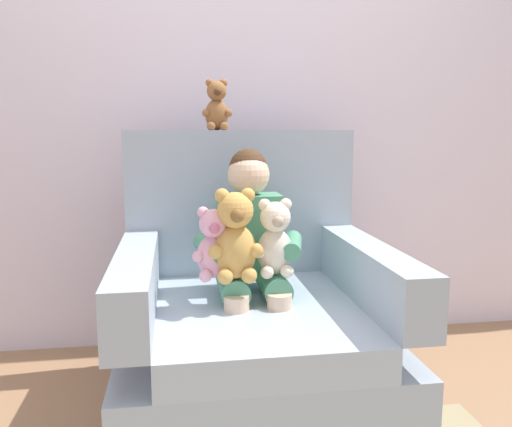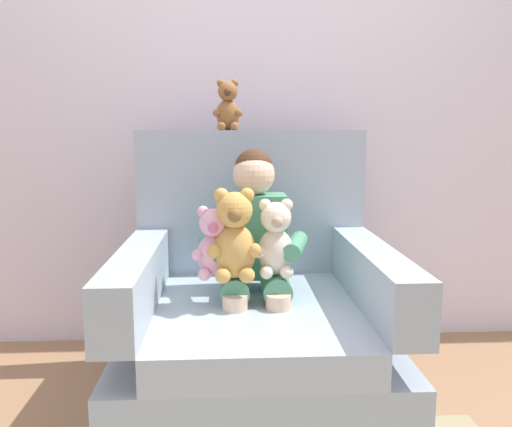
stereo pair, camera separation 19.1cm
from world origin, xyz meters
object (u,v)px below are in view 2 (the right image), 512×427
object	(u,v)px
plush_pink	(214,244)
armchair	(255,325)
plush_cream	(276,240)
plush_brown_on_backrest	(228,107)
seated_child	(254,242)
plush_honey	(235,237)

from	to	relation	value
plush_pink	armchair	bearing A→B (deg)	12.19
plush_cream	plush_brown_on_backrest	size ratio (longest dim) A/B	1.30
armchair	plush_brown_on_backrest	xyz separation A→B (m)	(-0.10, 0.38, 0.88)
seated_child	plush_brown_on_backrest	bearing A→B (deg)	114.52
armchair	seated_child	xyz separation A→B (m)	(-0.00, 0.04, 0.33)
plush_pink	plush_brown_on_backrest	world-z (taller)	plush_brown_on_backrest
plush_cream	seated_child	bearing A→B (deg)	125.59
plush_pink	plush_honey	distance (m)	0.09
armchair	plush_pink	world-z (taller)	armchair
seated_child	plush_honey	bearing A→B (deg)	-107.07
plush_pink	plush_brown_on_backrest	distance (m)	0.72
plush_pink	plush_cream	size ratio (longest dim) A/B	0.92
plush_cream	plush_honey	size ratio (longest dim) A/B	0.86
plush_honey	plush_brown_on_backrest	bearing A→B (deg)	86.40
seated_child	plush_cream	bearing A→B (deg)	-51.42
plush_pink	plush_honey	size ratio (longest dim) A/B	0.80
plush_pink	plush_honey	world-z (taller)	plush_honey
plush_cream	plush_brown_on_backrest	distance (m)	0.72
seated_child	armchair	bearing A→B (deg)	-77.72
plush_honey	plush_brown_on_backrest	distance (m)	0.71
plush_honey	seated_child	bearing A→B (deg)	58.69
seated_child	plush_honey	size ratio (longest dim) A/B	2.42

